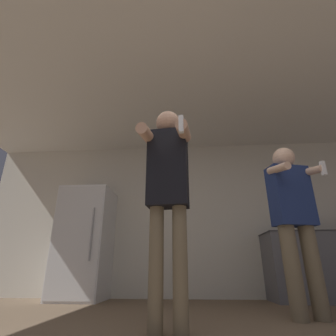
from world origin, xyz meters
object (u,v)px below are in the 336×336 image
(person_woman_foreground, at_px, (168,184))
(person_man_side, at_px, (294,215))
(bottle_green_wine, at_px, (305,224))
(refrigerator, at_px, (85,242))

(person_woman_foreground, height_order, person_man_side, person_woman_foreground)
(bottle_green_wine, relative_size, person_woman_foreground, 0.17)
(person_woman_foreground, bearing_deg, refrigerator, 125.42)
(person_woman_foreground, xyz_separation_m, person_man_side, (1.21, 0.62, -0.16))
(person_woman_foreground, relative_size, person_man_side, 1.07)
(bottle_green_wine, relative_size, person_man_side, 0.19)
(refrigerator, bearing_deg, person_woman_foreground, -54.58)
(refrigerator, distance_m, person_woman_foreground, 2.48)
(refrigerator, xyz_separation_m, person_woman_foreground, (1.43, -2.01, 0.26))
(person_woman_foreground, bearing_deg, bottle_green_wine, 46.78)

